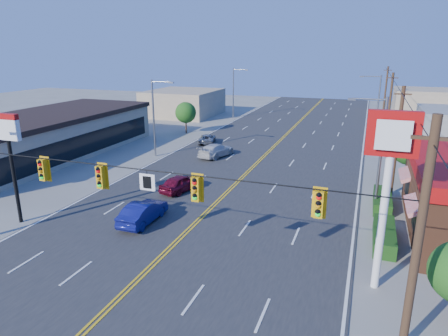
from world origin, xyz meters
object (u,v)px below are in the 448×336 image
(signal_span, at_px, (122,191))
(car_silver, at_px, (207,139))
(kfc_pylon, at_px, (389,166))
(car_blue, at_px, (143,213))
(car_white, at_px, (216,151))
(car_magenta, at_px, (181,184))
(pizza_hut_sign, at_px, (9,146))

(signal_span, relative_size, car_silver, 6.31)
(signal_span, height_order, car_silver, signal_span)
(signal_span, distance_m, car_silver, 30.65)
(kfc_pylon, bearing_deg, car_blue, 169.65)
(kfc_pylon, xyz_separation_m, car_white, (-15.74, 19.79, -5.36))
(signal_span, distance_m, car_white, 24.60)
(signal_span, bearing_deg, car_white, 100.99)
(signal_span, relative_size, car_magenta, 6.21)
(car_blue, relative_size, car_white, 0.90)
(signal_span, bearing_deg, car_silver, 105.10)
(car_silver, bearing_deg, car_magenta, 90.40)
(pizza_hut_sign, xyz_separation_m, car_magenta, (7.38, 8.89, -4.52))
(car_magenta, relative_size, car_silver, 1.02)
(signal_span, distance_m, car_magenta, 14.01)
(signal_span, distance_m, pizza_hut_sign, 11.60)
(car_white, xyz_separation_m, car_silver, (-3.28, 5.51, -0.15))
(signal_span, xyz_separation_m, car_magenta, (-3.50, 12.89, -4.22))
(pizza_hut_sign, bearing_deg, car_magenta, 50.30)
(signal_span, xyz_separation_m, pizza_hut_sign, (-10.88, 4.00, 0.30))
(car_magenta, height_order, car_silver, car_magenta)
(car_magenta, bearing_deg, car_blue, 106.86)
(pizza_hut_sign, distance_m, car_silver, 25.89)
(kfc_pylon, distance_m, car_magenta, 17.93)
(car_white, bearing_deg, car_magenta, 109.94)
(signal_span, relative_size, car_white, 5.14)
(kfc_pylon, height_order, car_blue, kfc_pylon)
(kfc_pylon, distance_m, pizza_hut_sign, 22.02)
(car_blue, distance_m, car_white, 17.24)
(car_magenta, distance_m, car_blue, 6.29)
(signal_span, bearing_deg, pizza_hut_sign, 159.81)
(car_silver, bearing_deg, pizza_hut_sign, 68.67)
(car_blue, xyz_separation_m, car_silver, (-4.74, 22.69, -0.17))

